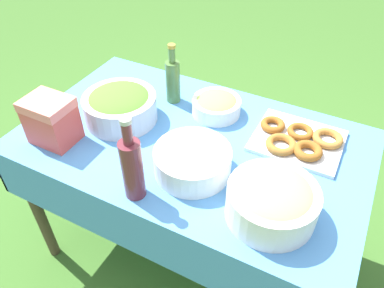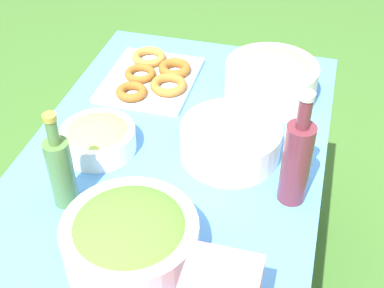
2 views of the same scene
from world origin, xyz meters
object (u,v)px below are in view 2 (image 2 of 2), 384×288
at_px(plate_stack, 230,141).
at_px(fruit_bowl, 98,137).
at_px(pasta_bowl, 271,77).
at_px(olive_oil_bottle, 61,170).
at_px(donut_platter, 153,77).
at_px(wine_bottle, 297,160).
at_px(salad_bowl, 130,238).

bearing_deg(plate_stack, fruit_bowl, -78.77).
bearing_deg(plate_stack, pasta_bowl, 168.52).
relative_size(plate_stack, olive_oil_bottle, 1.01).
relative_size(donut_platter, plate_stack, 1.28).
xyz_separation_m(pasta_bowl, donut_platter, (0.01, -0.39, -0.05)).
xyz_separation_m(donut_platter, olive_oil_bottle, (0.58, -0.04, 0.09)).
relative_size(pasta_bowl, fruit_bowl, 1.38).
height_order(plate_stack, wine_bottle, wine_bottle).
height_order(plate_stack, fruit_bowl, plate_stack).
xyz_separation_m(salad_bowl, fruit_bowl, (-0.34, -0.22, -0.03)).
bearing_deg(wine_bottle, fruit_bowl, -95.33).
height_order(olive_oil_bottle, wine_bottle, wine_bottle).
bearing_deg(pasta_bowl, donut_platter, -88.04).
bearing_deg(salad_bowl, olive_oil_bottle, -119.74).
bearing_deg(wine_bottle, plate_stack, -123.53).
distance_m(plate_stack, wine_bottle, 0.23).
bearing_deg(plate_stack, donut_platter, -132.63).
bearing_deg(pasta_bowl, plate_stack, -11.48).
bearing_deg(pasta_bowl, wine_bottle, 15.66).
bearing_deg(salad_bowl, wine_bottle, 131.59).
bearing_deg(donut_platter, fruit_bowl, -5.72).
xyz_separation_m(salad_bowl, plate_stack, (-0.41, 0.14, -0.02)).
xyz_separation_m(plate_stack, fruit_bowl, (0.07, -0.36, -0.01)).
bearing_deg(wine_bottle, donut_platter, -129.58).
bearing_deg(fruit_bowl, wine_bottle, 84.67).
xyz_separation_m(salad_bowl, wine_bottle, (-0.29, 0.32, 0.06)).
distance_m(olive_oil_bottle, wine_bottle, 0.57).
height_order(plate_stack, olive_oil_bottle, olive_oil_bottle).
bearing_deg(fruit_bowl, donut_platter, 174.28).
height_order(pasta_bowl, donut_platter, pasta_bowl).
bearing_deg(donut_platter, pasta_bowl, 91.96).
bearing_deg(olive_oil_bottle, pasta_bowl, 144.46).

